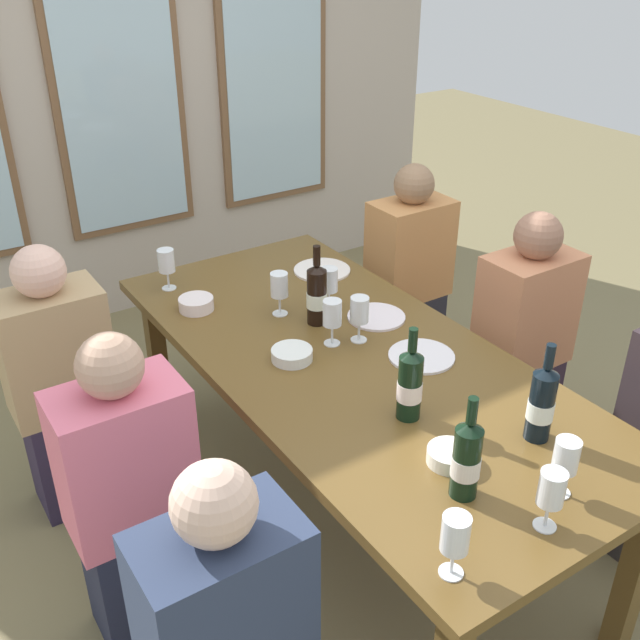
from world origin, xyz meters
TOP-DOWN VIEW (x-y plane):
  - ground_plane at (0.00, 0.00)m, footprint 12.00×12.00m
  - back_wall_with_windows at (0.00, 2.20)m, footprint 4.15×0.10m
  - dining_table at (0.00, 0.00)m, footprint 0.95×2.10m
  - white_plate_0 at (0.24, 0.19)m, footprint 0.22×0.22m
  - white_plate_1 at (0.30, 0.66)m, footprint 0.25×0.25m
  - white_plate_2 at (0.20, -0.13)m, footprint 0.23×0.23m
  - wine_bottle_0 at (-0.16, -0.72)m, footprint 0.08×0.08m
  - wine_bottle_1 at (0.03, 0.29)m, footprint 0.08×0.08m
  - wine_bottle_2 at (0.19, -0.66)m, footprint 0.08×0.08m
  - wine_bottle_3 at (-0.06, -0.37)m, footprint 0.08×0.08m
  - tasting_bowl_0 at (-0.19, 0.11)m, footprint 0.14×0.14m
  - tasting_bowl_1 at (-0.10, -0.61)m, footprint 0.13×0.13m
  - tasting_bowl_2 at (-0.31, 0.63)m, footprint 0.14×0.14m
  - wine_glass_0 at (-0.37, -0.91)m, footprint 0.07×0.07m
  - wine_glass_1 at (0.06, -0.86)m, footprint 0.07×0.07m
  - wine_glass_2 at (-0.32, 0.87)m, footprint 0.07×0.07m
  - wine_glass_3 at (0.13, 0.35)m, footprint 0.07×0.07m
  - wine_glass_4 at (-0.05, 0.42)m, footprint 0.07×0.07m
  - wine_glass_5 at (-0.07, -0.93)m, footprint 0.07×0.07m
  - wine_glass_6 at (-0.01, 0.12)m, footprint 0.07×0.07m
  - wine_glass_7 at (0.08, 0.09)m, footprint 0.07×0.07m
  - seated_person_0 at (-0.85, 0.70)m, footprint 0.38×0.24m
  - seated_person_1 at (0.85, 0.72)m, footprint 0.38×0.24m
  - seated_person_4 at (-0.85, -0.03)m, footprint 0.38×0.24m
  - seated_person_5 at (0.85, -0.02)m, footprint 0.38×0.24m

SIDE VIEW (x-z plane):
  - ground_plane at x=0.00m, z-range 0.00..0.00m
  - seated_person_0 at x=-0.85m, z-range -0.03..1.08m
  - seated_person_1 at x=0.85m, z-range -0.03..1.08m
  - seated_person_4 at x=-0.85m, z-range -0.03..1.08m
  - seated_person_5 at x=0.85m, z-range -0.03..1.08m
  - dining_table at x=0.00m, z-range 0.30..1.04m
  - white_plate_0 at x=0.24m, z-range 0.74..0.75m
  - white_plate_1 at x=0.30m, z-range 0.74..0.75m
  - white_plate_2 at x=0.20m, z-range 0.74..0.75m
  - tasting_bowl_0 at x=-0.19m, z-range 0.74..0.78m
  - tasting_bowl_1 at x=-0.10m, z-range 0.74..0.78m
  - tasting_bowl_2 at x=-0.31m, z-range 0.74..0.79m
  - wine_glass_5 at x=-0.07m, z-range 0.77..0.94m
  - wine_glass_4 at x=-0.05m, z-range 0.77..0.94m
  - wine_glass_1 at x=0.06m, z-range 0.77..0.94m
  - wine_glass_3 at x=0.13m, z-range 0.77..0.94m
  - wine_bottle_0 at x=-0.16m, z-range 0.70..1.01m
  - wine_glass_0 at x=-0.37m, z-range 0.77..0.94m
  - wine_bottle_3 at x=-0.06m, z-range 0.70..1.01m
  - wine_bottle_1 at x=0.03m, z-range 0.70..1.02m
  - wine_glass_2 at x=-0.32m, z-range 0.77..0.95m
  - wine_glass_6 at x=-0.01m, z-range 0.77..0.95m
  - wine_glass_7 at x=0.08m, z-range 0.77..0.95m
  - wine_bottle_2 at x=0.19m, z-range 0.70..1.02m
  - back_wall_with_windows at x=0.00m, z-range 0.00..2.90m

